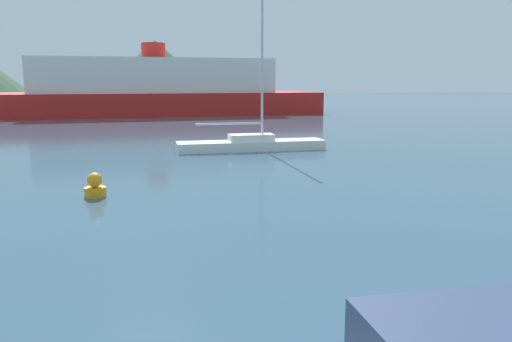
% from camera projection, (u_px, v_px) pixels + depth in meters
% --- Properties ---
extents(sailboat_inner, '(7.69, 2.76, 8.33)m').
position_uv_depth(sailboat_inner, '(251.00, 143.00, 25.42)').
color(sailboat_inner, white).
rests_on(sailboat_inner, ground_plane).
extents(ferry_distant, '(35.24, 14.34, 7.33)m').
position_uv_depth(ferry_distant, '(155.00, 90.00, 52.46)').
color(ferry_distant, red).
rests_on(ferry_distant, ground_plane).
extents(buoy_marker, '(0.65, 0.65, 0.75)m').
position_uv_depth(buoy_marker, '(95.00, 187.00, 15.26)').
color(buoy_marker, orange).
rests_on(buoy_marker, ground_plane).
extents(hill_central, '(27.31, 27.31, 11.39)m').
position_uv_depth(hill_central, '(156.00, 69.00, 100.41)').
color(hill_central, '#476B42').
rests_on(hill_central, ground_plane).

